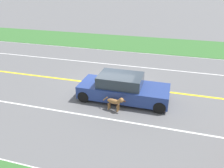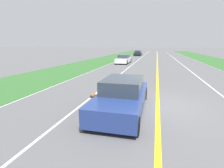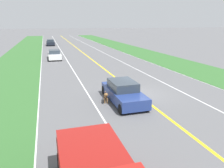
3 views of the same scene
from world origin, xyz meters
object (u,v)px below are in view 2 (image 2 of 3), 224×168
(ego_car, at_px, (122,96))
(dog, at_px, (97,97))
(car_trailing_mid, at_px, (138,53))
(car_trailing_near, at_px, (124,59))

(ego_car, distance_m, dog, 1.20)
(ego_car, height_order, car_trailing_mid, ego_car)
(dog, relative_size, car_trailing_mid, 0.26)
(car_trailing_near, xyz_separation_m, car_trailing_mid, (-0.00, -21.06, 0.02))
(ego_car, relative_size, dog, 3.87)
(dog, distance_m, car_trailing_near, 19.82)
(ego_car, bearing_deg, car_trailing_near, -79.68)
(car_trailing_near, bearing_deg, dog, 96.98)
(ego_car, distance_m, car_trailing_mid, 40.98)
(dog, bearing_deg, car_trailing_mid, -76.11)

